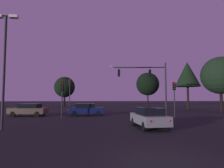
# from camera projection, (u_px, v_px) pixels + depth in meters

# --- Properties ---
(ground_plane) EXTENTS (168.00, 168.00, 0.00)m
(ground_plane) POSITION_uv_depth(u_px,v_px,m) (114.00, 111.00, 31.14)
(ground_plane) COLOR black
(ground_plane) RESTS_ON ground
(traffic_signal_mast_arm) EXTENTS (7.31, 0.80, 6.74)m
(traffic_signal_mast_arm) POSITION_uv_depth(u_px,v_px,m) (149.00, 79.00, 24.60)
(traffic_signal_mast_arm) COLOR #232326
(traffic_signal_mast_arm) RESTS_ON ground
(traffic_light_corner_left) EXTENTS (0.34, 0.37, 4.82)m
(traffic_light_corner_left) POSITION_uv_depth(u_px,v_px,m) (70.00, 89.00, 26.66)
(traffic_light_corner_left) COLOR #232326
(traffic_light_corner_left) RESTS_ON ground
(traffic_light_corner_right) EXTENTS (0.30, 0.35, 4.03)m
(traffic_light_corner_right) POSITION_uv_depth(u_px,v_px,m) (174.00, 92.00, 22.12)
(traffic_light_corner_right) COLOR #232326
(traffic_light_corner_right) RESTS_ON ground
(traffic_light_median) EXTENTS (0.37, 0.39, 3.91)m
(traffic_light_median) POSITION_uv_depth(u_px,v_px,m) (62.00, 93.00, 21.07)
(traffic_light_median) COLOR #232326
(traffic_light_median) RESTS_ON ground
(car_nearside_lane) EXTENTS (2.26, 4.37, 1.52)m
(car_nearside_lane) POSITION_uv_depth(u_px,v_px,m) (149.00, 117.00, 14.53)
(car_nearside_lane) COLOR gray
(car_nearside_lane) RESTS_ON ground
(car_crossing_left) EXTENTS (4.57, 2.14, 1.52)m
(car_crossing_left) POSITION_uv_depth(u_px,v_px,m) (86.00, 109.00, 24.15)
(car_crossing_left) COLOR #0F1947
(car_crossing_left) RESTS_ON ground
(car_crossing_right) EXTENTS (4.62, 2.30, 1.52)m
(car_crossing_right) POSITION_uv_depth(u_px,v_px,m) (29.00, 110.00, 23.39)
(car_crossing_right) COLOR #473828
(car_crossing_right) RESTS_ON ground
(parking_lot_lamp_post) EXTENTS (1.70, 0.36, 8.34)m
(parking_lot_lamp_post) POSITION_uv_depth(u_px,v_px,m) (5.00, 57.00, 13.87)
(parking_lot_lamp_post) COLOR #232326
(parking_lot_lamp_post) RESTS_ON ground
(tree_behind_sign) EXTENTS (5.28, 5.28, 8.00)m
(tree_behind_sign) POSITION_uv_depth(u_px,v_px,m) (148.00, 84.00, 44.21)
(tree_behind_sign) COLOR black
(tree_behind_sign) RESTS_ON ground
(tree_left_far) EXTENTS (5.07, 5.07, 7.35)m
(tree_left_far) POSITION_uv_depth(u_px,v_px,m) (65.00, 87.00, 47.12)
(tree_left_far) COLOR black
(tree_left_far) RESTS_ON ground
(tree_center_horizon) EXTENTS (5.78, 5.78, 8.59)m
(tree_center_horizon) POSITION_uv_depth(u_px,v_px,m) (220.00, 75.00, 29.65)
(tree_center_horizon) COLOR black
(tree_center_horizon) RESTS_ON ground
(tree_right_cluster) EXTENTS (4.56, 4.56, 8.85)m
(tree_right_cluster) POSITION_uv_depth(u_px,v_px,m) (187.00, 74.00, 35.38)
(tree_right_cluster) COLOR black
(tree_right_cluster) RESTS_ON ground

